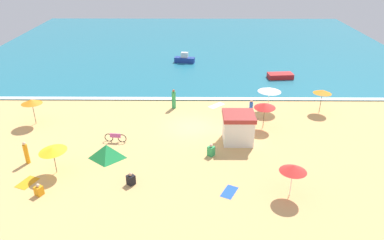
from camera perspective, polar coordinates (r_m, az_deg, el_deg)
ground_plane at (r=31.87m, az=-0.07°, el=-1.15°), size 60.00×60.00×0.00m
ocean_water at (r=58.18m, az=0.18°, el=11.63°), size 60.00×44.00×0.10m
wave_breaker_foam at (r=37.54m, az=0.01°, el=3.40°), size 57.00×0.70×0.01m
lifeguard_cabana at (r=29.33m, az=7.25°, el=-1.19°), size 2.53×2.33×2.46m
beach_umbrella_0 at (r=36.17m, az=19.80°, el=4.20°), size 2.36×2.37×2.25m
beach_umbrella_1 at (r=35.09m, az=12.08°, el=4.71°), size 2.77×2.77×2.37m
beach_umbrella_2 at (r=26.69m, az=-21.05°, el=-4.33°), size 2.48×2.47×2.08m
beach_umbrella_3 at (r=34.59m, az=-23.87°, el=2.66°), size 2.21×2.22×2.37m
beach_umbrella_4 at (r=23.53m, az=15.61°, el=-7.34°), size 1.82×1.83×2.26m
beach_umbrella_5 at (r=31.59m, az=11.37°, el=2.25°), size 2.61×2.61×2.35m
beach_tent at (r=27.90m, az=-13.21°, el=-4.83°), size 2.17×1.87×1.16m
parked_bicycle at (r=30.11m, az=-11.92°, el=-2.69°), size 1.82×0.25×0.76m
beachgoer_0 at (r=24.91m, az=-9.57°, el=-9.16°), size 0.67×0.67×0.90m
beachgoer_1 at (r=27.63m, az=3.01°, el=-4.81°), size 0.64×0.64×0.99m
beachgoer_2 at (r=35.30m, az=-2.88°, el=3.26°), size 0.40×0.40×1.95m
beachgoer_3 at (r=29.11m, az=-24.57°, el=-4.73°), size 0.38×0.38×1.76m
beachgoer_4 at (r=25.61m, az=-22.91°, el=-10.10°), size 0.62×0.62×0.84m
beachgoer_5 at (r=33.51m, az=9.22°, el=1.61°), size 0.36×0.36×1.87m
beach_towel_0 at (r=24.20m, az=5.88°, el=-11.15°), size 1.32×1.61×0.01m
beach_towel_1 at (r=36.23m, az=3.86°, el=2.29°), size 1.78×1.74×0.01m
beach_towel_2 at (r=27.26m, az=-24.43°, el=-8.94°), size 1.38×1.67×0.01m
small_boat_0 at (r=44.54m, az=13.68°, el=6.76°), size 3.02×1.64×0.59m
small_boat_1 at (r=49.28m, az=-1.17°, el=9.55°), size 2.79×1.41×1.37m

